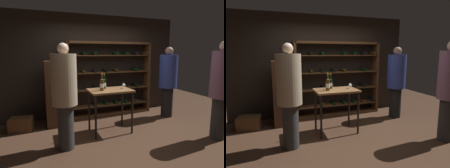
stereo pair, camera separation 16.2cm
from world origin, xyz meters
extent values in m
plane|color=#472D1E|center=(0.00, 0.00, 0.00)|extent=(9.41, 9.41, 0.00)
cube|color=black|center=(0.00, 1.71, 1.36)|extent=(4.87, 0.10, 2.73)
cube|color=brown|center=(-0.77, 1.50, 1.01)|extent=(0.06, 0.32, 2.02)
cube|color=brown|center=(1.54, 1.50, 1.01)|extent=(0.06, 0.32, 2.02)
cube|color=brown|center=(0.39, 1.50, 1.99)|extent=(2.31, 0.32, 0.06)
cube|color=brown|center=(0.39, 1.50, 0.03)|extent=(2.31, 0.32, 0.06)
cube|color=brown|center=(0.39, 1.50, 0.29)|extent=(2.23, 0.32, 0.02)
cylinder|color=#4C3314|center=(-0.07, 1.50, 0.35)|extent=(0.08, 0.30, 0.08)
cylinder|color=black|center=(0.24, 1.50, 0.35)|extent=(0.08, 0.30, 0.08)
cylinder|color=black|center=(0.54, 1.50, 0.35)|extent=(0.08, 0.30, 0.08)
cylinder|color=black|center=(0.84, 1.50, 0.35)|extent=(0.08, 0.30, 0.08)
cylinder|color=#4C3314|center=(1.14, 1.50, 0.35)|extent=(0.08, 0.30, 0.08)
cylinder|color=black|center=(1.44, 1.50, 0.35)|extent=(0.08, 0.30, 0.08)
cube|color=brown|center=(0.39, 1.50, 0.75)|extent=(2.23, 0.32, 0.02)
cylinder|color=black|center=(-0.67, 1.50, 0.80)|extent=(0.08, 0.30, 0.08)
cylinder|color=black|center=(-0.07, 1.50, 0.80)|extent=(0.08, 0.30, 0.08)
cylinder|color=#4C3314|center=(0.24, 1.50, 0.80)|extent=(0.08, 0.30, 0.08)
cylinder|color=black|center=(0.84, 1.50, 0.80)|extent=(0.08, 0.30, 0.08)
cylinder|color=black|center=(1.14, 1.50, 0.80)|extent=(0.08, 0.30, 0.08)
cube|color=brown|center=(0.39, 1.50, 1.20)|extent=(2.23, 0.32, 0.02)
cylinder|color=black|center=(-0.67, 1.50, 1.26)|extent=(0.08, 0.30, 0.08)
cylinder|color=#4C3314|center=(-0.37, 1.50, 1.26)|extent=(0.08, 0.30, 0.08)
cylinder|color=black|center=(-0.07, 1.50, 1.26)|extent=(0.08, 0.30, 0.08)
cylinder|color=black|center=(0.24, 1.50, 1.26)|extent=(0.08, 0.30, 0.08)
cylinder|color=#4C3314|center=(0.54, 1.50, 1.26)|extent=(0.08, 0.30, 0.08)
cylinder|color=black|center=(1.14, 1.50, 1.26)|extent=(0.08, 0.30, 0.08)
cube|color=brown|center=(0.39, 1.50, 1.65)|extent=(2.23, 0.32, 0.02)
cylinder|color=black|center=(-0.37, 1.50, 1.71)|extent=(0.08, 0.30, 0.08)
cylinder|color=black|center=(-0.07, 1.50, 1.71)|extent=(0.08, 0.30, 0.08)
cylinder|color=black|center=(0.54, 1.50, 1.71)|extent=(0.08, 0.30, 0.08)
cylinder|color=black|center=(0.84, 1.50, 1.71)|extent=(0.08, 0.30, 0.08)
cylinder|color=black|center=(1.14, 1.50, 1.71)|extent=(0.08, 0.30, 0.08)
cylinder|color=#4C3314|center=(1.44, 1.50, 1.71)|extent=(0.08, 0.30, 0.08)
cube|color=brown|center=(-0.05, 0.35, 0.93)|extent=(0.91, 0.62, 0.04)
cylinder|color=black|center=(-0.45, 0.09, 0.45)|extent=(0.04, 0.04, 0.91)
cylinder|color=black|center=(0.35, 0.09, 0.45)|extent=(0.04, 0.04, 0.91)
cylinder|color=black|center=(-0.45, 0.61, 0.45)|extent=(0.04, 0.04, 0.91)
cylinder|color=black|center=(0.35, 0.61, 0.45)|extent=(0.04, 0.04, 0.91)
cylinder|color=black|center=(1.77, 0.78, 0.40)|extent=(0.31, 0.31, 0.80)
cylinder|color=#2D3D8C|center=(1.77, 0.78, 1.24)|extent=(0.47, 0.47, 0.87)
sphere|color=#AD7A5B|center=(1.77, 0.78, 1.77)|extent=(0.21, 0.21, 0.21)
cube|color=olive|center=(1.73, 1.02, 1.34)|extent=(0.05, 0.02, 0.49)
cylinder|color=#2B2B2B|center=(1.86, -0.76, 0.42)|extent=(0.28, 0.28, 0.85)
cylinder|color=#7A516B|center=(1.86, -0.76, 1.31)|extent=(0.43, 0.43, 0.92)
cylinder|color=#313131|center=(-1.06, -0.07, 0.41)|extent=(0.29, 0.29, 0.82)
cylinder|color=tan|center=(-1.06, -0.07, 1.27)|extent=(0.44, 0.44, 0.89)
sphere|color=beige|center=(-1.06, -0.07, 1.80)|extent=(0.19, 0.19, 0.19)
cube|color=brown|center=(-1.89, 1.12, 0.15)|extent=(0.53, 0.41, 0.30)
cube|color=#4C2D1E|center=(-1.12, 1.15, 0.77)|extent=(0.44, 0.36, 1.54)
cylinder|color=black|center=(-0.13, 0.51, 1.05)|extent=(0.08, 0.08, 0.20)
cone|color=black|center=(-0.13, 0.51, 1.16)|extent=(0.08, 0.08, 0.03)
cylinder|color=black|center=(-0.13, 0.51, 1.21)|extent=(0.03, 0.03, 0.08)
cylinder|color=#B7932D|center=(-0.13, 0.51, 1.26)|extent=(0.03, 0.03, 0.02)
cylinder|color=silver|center=(-0.13, 0.51, 1.04)|extent=(0.08, 0.08, 0.08)
cylinder|color=#4C3314|center=(-0.25, 0.32, 1.06)|extent=(0.08, 0.08, 0.23)
cone|color=#4C3314|center=(-0.25, 0.32, 1.19)|extent=(0.08, 0.08, 0.03)
cylinder|color=#4C3314|center=(-0.25, 0.32, 1.25)|extent=(0.03, 0.03, 0.09)
cylinder|color=#B7932D|center=(-0.25, 0.32, 1.30)|extent=(0.03, 0.03, 0.02)
cylinder|color=silver|center=(-0.25, 0.32, 1.05)|extent=(0.09, 0.09, 0.09)
cylinder|color=silver|center=(0.29, 0.39, 0.95)|extent=(0.07, 0.07, 0.00)
cylinder|color=silver|center=(0.29, 0.39, 0.98)|extent=(0.01, 0.01, 0.06)
cone|color=silver|center=(0.29, 0.39, 1.04)|extent=(0.09, 0.09, 0.06)
cylinder|color=#590A14|center=(0.29, 0.39, 1.03)|extent=(0.05, 0.05, 0.02)
camera|label=1|loc=(-1.49, -3.44, 1.74)|focal=30.90mm
camera|label=2|loc=(-1.33, -3.49, 1.74)|focal=30.90mm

